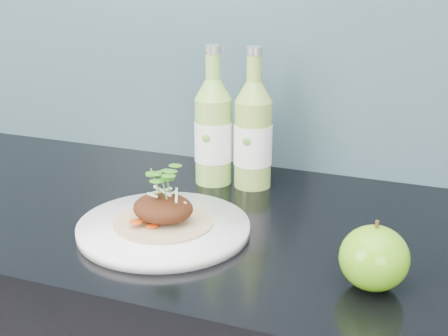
% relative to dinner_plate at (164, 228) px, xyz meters
% --- Properties ---
extents(dinner_plate, '(0.31, 0.31, 0.02)m').
position_rel_dinner_plate_xyz_m(dinner_plate, '(0.00, 0.00, 0.00)').
color(dinner_plate, white).
rests_on(dinner_plate, kitchen_counter).
extents(pork_taco, '(0.16, 0.16, 0.10)m').
position_rel_dinner_plate_xyz_m(pork_taco, '(0.00, 0.00, 0.04)').
color(pork_taco, tan).
rests_on(pork_taco, dinner_plate).
extents(green_apple, '(0.10, 0.10, 0.10)m').
position_rel_dinner_plate_xyz_m(green_apple, '(0.34, -0.05, 0.04)').
color(green_apple, '#39850E').
rests_on(green_apple, kitchen_counter).
extents(cider_bottle_left, '(0.08, 0.08, 0.26)m').
position_rel_dinner_plate_xyz_m(cider_bottle_left, '(-0.01, 0.24, 0.09)').
color(cider_bottle_left, '#87BA4D').
rests_on(cider_bottle_left, kitchen_counter).
extents(cider_bottle_right, '(0.07, 0.08, 0.26)m').
position_rel_dinner_plate_xyz_m(cider_bottle_right, '(0.06, 0.25, 0.09)').
color(cider_bottle_right, '#88AD48').
rests_on(cider_bottle_right, kitchen_counter).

